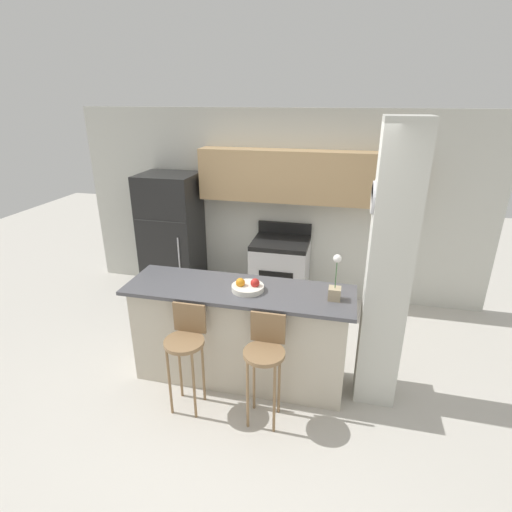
# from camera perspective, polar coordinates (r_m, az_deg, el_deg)

# --- Properties ---
(ground_plane) EXTENTS (14.00, 14.00, 0.00)m
(ground_plane) POSITION_cam_1_polar(r_m,az_deg,el_deg) (4.29, -2.26, -16.84)
(ground_plane) COLOR beige
(wall_back) EXTENTS (5.60, 0.38, 2.55)m
(wall_back) POSITION_cam_1_polar(r_m,az_deg,el_deg) (5.39, 4.44, 8.70)
(wall_back) COLOR silver
(wall_back) RESTS_ON ground_plane
(pillar_right) EXTENTS (0.38, 0.32, 2.55)m
(pillar_right) POSITION_cam_1_polar(r_m,az_deg,el_deg) (3.58, 18.34, -2.32)
(pillar_right) COLOR silver
(pillar_right) RESTS_ON ground_plane
(counter_bar) EXTENTS (2.16, 0.66, 1.01)m
(counter_bar) POSITION_cam_1_polar(r_m,az_deg,el_deg) (3.99, -2.37, -11.10)
(counter_bar) COLOR beige
(counter_bar) RESTS_ON ground_plane
(refrigerator) EXTENTS (0.76, 0.68, 1.73)m
(refrigerator) POSITION_cam_1_polar(r_m,az_deg,el_deg) (5.71, -11.92, 2.85)
(refrigerator) COLOR black
(refrigerator) RESTS_ON ground_plane
(stove_range) EXTENTS (0.74, 0.66, 1.07)m
(stove_range) POSITION_cam_1_polar(r_m,az_deg,el_deg) (5.44, 3.46, -2.26)
(stove_range) COLOR silver
(stove_range) RESTS_ON ground_plane
(bar_stool_left) EXTENTS (0.35, 0.35, 1.00)m
(bar_stool_left) POSITION_cam_1_polar(r_m,az_deg,el_deg) (3.63, -9.97, -12.11)
(bar_stool_left) COLOR olive
(bar_stool_left) RESTS_ON ground_plane
(bar_stool_right) EXTENTS (0.35, 0.35, 1.00)m
(bar_stool_right) POSITION_cam_1_polar(r_m,az_deg,el_deg) (3.45, 1.29, -13.80)
(bar_stool_right) COLOR olive
(bar_stool_right) RESTS_ON ground_plane
(orchid_vase) EXTENTS (0.11, 0.11, 0.42)m
(orchid_vase) POSITION_cam_1_polar(r_m,az_deg,el_deg) (3.55, 11.23, -4.29)
(orchid_vase) COLOR tan
(orchid_vase) RESTS_ON counter_bar
(fruit_bowl) EXTENTS (0.30, 0.30, 0.12)m
(fruit_bowl) POSITION_cam_1_polar(r_m,az_deg,el_deg) (3.69, -1.19, -4.41)
(fruit_bowl) COLOR silver
(fruit_bowl) RESTS_ON counter_bar
(trash_bin) EXTENTS (0.28, 0.28, 0.38)m
(trash_bin) POSITION_cam_1_polar(r_m,az_deg,el_deg) (5.56, -6.73, -4.91)
(trash_bin) COLOR black
(trash_bin) RESTS_ON ground_plane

